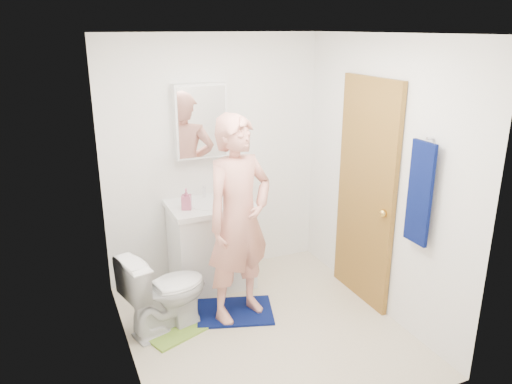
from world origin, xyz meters
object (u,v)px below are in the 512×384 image
medicine_cabinet (200,121)px  soap_dispenser (186,199)px  toothbrush_cup (230,192)px  toilet (166,291)px  vanity_cabinet (211,247)px  man (239,220)px  towel (420,193)px

medicine_cabinet → soap_dispenser: medicine_cabinet is taller
medicine_cabinet → toothbrush_cup: medicine_cabinet is taller
soap_dispenser → medicine_cabinet: bearing=49.4°
soap_dispenser → toothbrush_cup: soap_dispenser is taller
toilet → vanity_cabinet: bearing=-60.3°
soap_dispenser → man: 0.65m
toilet → toothbrush_cup: (0.85, 0.70, 0.54)m
vanity_cabinet → man: bearing=-86.7°
vanity_cabinet → toilet: (-0.60, -0.60, -0.04)m
toothbrush_cup → toilet: bearing=-140.6°
medicine_cabinet → man: (0.04, -0.87, -0.69)m
medicine_cabinet → towel: medicine_cabinet is taller
towel → man: 1.46m
toilet → toothbrush_cup: toothbrush_cup is taller
medicine_cabinet → man: 1.11m
medicine_cabinet → man: bearing=-87.6°
soap_dispenser → toothbrush_cup: 0.52m
towel → medicine_cabinet: bearing=124.6°
soap_dispenser → vanity_cabinet: bearing=14.1°
soap_dispenser → man: (0.28, -0.59, -0.04)m
towel → man: man is taller
towel → soap_dispenser: (-1.43, 1.42, -0.30)m
man → toothbrush_cup: bearing=57.1°
medicine_cabinet → towel: 2.11m
toilet → toothbrush_cup: 1.22m
vanity_cabinet → medicine_cabinet: medicine_cabinet is taller
vanity_cabinet → soap_dispenser: soap_dispenser is taller
towel → toilet: bearing=153.6°
toothbrush_cup → man: man is taller
medicine_cabinet → toothbrush_cup: (0.24, -0.13, -0.70)m
vanity_cabinet → medicine_cabinet: 1.22m
vanity_cabinet → medicine_cabinet: size_ratio=1.14×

